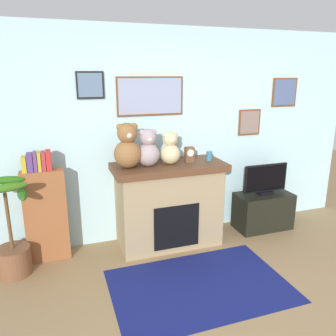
# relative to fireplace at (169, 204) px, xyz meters

# --- Properties ---
(ground_plane) EXTENTS (12.00, 12.00, 0.00)m
(ground_plane) POSITION_rel_fireplace_xyz_m (0.14, -1.65, -0.52)
(ground_plane) COLOR #96764F
(back_wall) EXTENTS (5.20, 0.15, 2.60)m
(back_wall) POSITION_rel_fireplace_xyz_m (0.15, 0.34, 0.78)
(back_wall) COLOR silver
(back_wall) RESTS_ON ground_plane
(fireplace) EXTENTS (1.34, 0.63, 1.03)m
(fireplace) POSITION_rel_fireplace_xyz_m (0.00, 0.00, 0.00)
(fireplace) COLOR #99845F
(fireplace) RESTS_ON ground_plane
(bookshelf) EXTENTS (0.46, 0.16, 1.27)m
(bookshelf) POSITION_rel_fireplace_xyz_m (-1.42, 0.09, 0.06)
(bookshelf) COLOR brown
(bookshelf) RESTS_ON ground_plane
(potted_plant) EXTENTS (0.52, 0.56, 1.07)m
(potted_plant) POSITION_rel_fireplace_xyz_m (-1.77, -0.12, -0.13)
(potted_plant) COLOR brown
(potted_plant) RESTS_ON ground_plane
(tv_stand) EXTENTS (0.75, 0.40, 0.49)m
(tv_stand) POSITION_rel_fireplace_xyz_m (1.36, -0.01, -0.28)
(tv_stand) COLOR black
(tv_stand) RESTS_ON ground_plane
(television) EXTENTS (0.63, 0.14, 0.41)m
(television) POSITION_rel_fireplace_xyz_m (1.36, -0.02, 0.17)
(television) COLOR black
(television) RESTS_ON tv_stand
(area_rug) EXTENTS (1.76, 1.15, 0.01)m
(area_rug) POSITION_rel_fireplace_xyz_m (0.00, -0.96, -0.52)
(area_rug) COLOR navy
(area_rug) RESTS_ON ground_plane
(candle_jar) EXTENTS (0.07, 0.07, 0.11)m
(candle_jar) POSITION_rel_fireplace_xyz_m (0.52, -0.02, 0.57)
(candle_jar) COLOR teal
(candle_jar) RESTS_ON fireplace
(mantel_clock) EXTENTS (0.11, 0.08, 0.18)m
(mantel_clock) POSITION_rel_fireplace_xyz_m (0.25, -0.02, 0.60)
(mantel_clock) COLOR brown
(mantel_clock) RESTS_ON fireplace
(teddy_bear_tan) EXTENTS (0.32, 0.32, 0.51)m
(teddy_bear_tan) POSITION_rel_fireplace_xyz_m (-0.49, -0.02, 0.74)
(teddy_bear_tan) COLOR brown
(teddy_bear_tan) RESTS_ON fireplace
(teddy_bear_brown) EXTENTS (0.27, 0.27, 0.43)m
(teddy_bear_brown) POSITION_rel_fireplace_xyz_m (-0.25, -0.02, 0.70)
(teddy_bear_brown) COLOR #9E8D94
(teddy_bear_brown) RESTS_ON fireplace
(teddy_bear_grey) EXTENTS (0.24, 0.24, 0.38)m
(teddy_bear_grey) POSITION_rel_fireplace_xyz_m (0.01, -0.02, 0.68)
(teddy_bear_grey) COLOR #CAB888
(teddy_bear_grey) RESTS_ON fireplace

